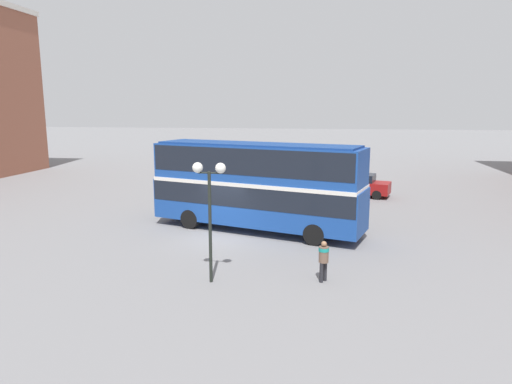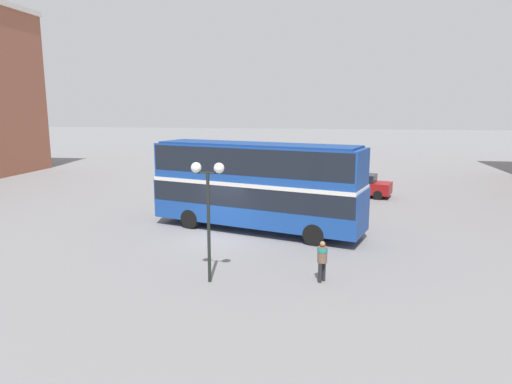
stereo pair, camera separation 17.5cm
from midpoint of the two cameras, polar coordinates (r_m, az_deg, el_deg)
The scene contains 6 objects.
ground_plane at distance 22.70m, azimuth -5.04°, elevation -5.88°, with size 240.00×240.00×0.00m, color slate.
double_decker_bus at distance 23.58m, azimuth -0.21°, elevation 1.36°, with size 11.50×5.68×4.60m.
pedestrian_foreground at distance 17.18m, azimuth 8.16°, elevation -8.03°, with size 0.53×0.53×1.56m.
parked_car_kerb_near at distance 34.09m, azimuth 12.89°, elevation 0.85°, with size 4.28×2.76×1.64m.
parked_car_kerb_far at distance 36.27m, azimuth -2.49°, elevation 1.67°, with size 4.64×2.40×1.64m.
street_lamp_twin_globe at distance 16.42m, azimuth -6.15°, elevation 0.39°, with size 1.22×0.38×4.47m.
Camera 1 is at (5.31, -21.11, 6.39)m, focal length 32.00 mm.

